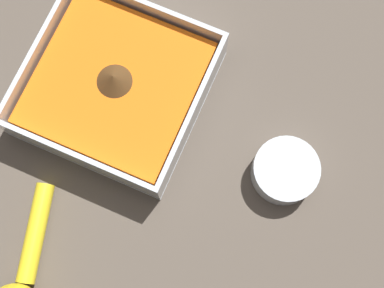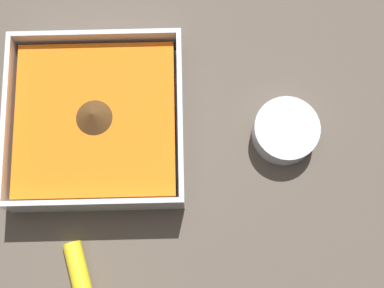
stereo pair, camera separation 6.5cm
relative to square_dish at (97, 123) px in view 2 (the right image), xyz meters
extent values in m
plane|color=brown|center=(-0.01, -0.05, -0.02)|extent=(4.00, 4.00, 0.00)
cube|color=silver|center=(0.00, 0.00, -0.02)|extent=(0.21, 0.21, 0.01)
cube|color=silver|center=(0.00, 0.10, 0.01)|extent=(0.21, 0.01, 0.06)
cube|color=silver|center=(0.00, -0.10, 0.01)|extent=(0.21, 0.01, 0.06)
cube|color=silver|center=(0.10, 0.00, 0.01)|extent=(0.01, 0.20, 0.06)
cube|color=silver|center=(-0.10, 0.00, 0.01)|extent=(0.01, 0.20, 0.06)
cube|color=orange|center=(0.00, 0.00, 0.00)|extent=(0.19, 0.19, 0.04)
cone|color=#4C3319|center=(0.00, 0.00, 0.03)|extent=(0.04, 0.04, 0.02)
cylinder|color=silver|center=(0.23, -0.01, -0.01)|extent=(0.08, 0.08, 0.04)
cylinder|color=#4C3319|center=(0.23, -0.01, -0.01)|extent=(0.07, 0.07, 0.02)
camera|label=1|loc=(0.18, -0.17, 0.64)|focal=50.00mm
camera|label=2|loc=(0.11, -0.18, 0.64)|focal=50.00mm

